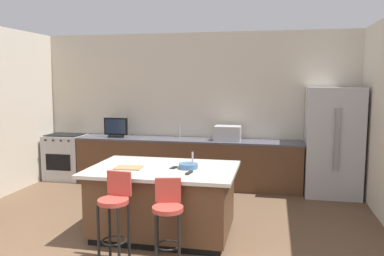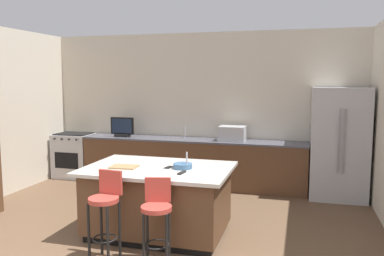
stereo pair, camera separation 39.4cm
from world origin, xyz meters
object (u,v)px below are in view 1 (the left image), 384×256
Objects in this scene: bar_stool_right at (168,215)px; cutting_board at (129,168)px; cell_phone at (174,168)px; tv_monitor at (116,128)px; kitchen_island at (163,201)px; range_oven at (66,157)px; refrigerator at (333,142)px; bar_stool_left at (115,209)px; microwave at (228,133)px; tv_remote at (189,173)px; fruit_bowl at (188,166)px.

bar_stool_right is 1.03m from cutting_board.
tv_monitor is at bearing 137.00° from cell_phone.
kitchen_island is at bearing 96.01° from bar_stool_right.
range_oven is at bearing 150.33° from cell_phone.
refrigerator reaches higher than cell_phone.
microwave is at bearing 80.46° from bar_stool_left.
microwave is 1.40× the size of cutting_board.
kitchen_island is 0.86m from bar_stool_right.
tv_monitor is at bearing 115.96° from cutting_board.
cutting_board is at bearing -47.42° from range_oven.
tv_remote is 0.83m from cutting_board.
bar_stool_right reaches higher than range_oven.
kitchen_island is 3.94× the size of microwave.
cell_phone is at bearing -134.21° from refrigerator.
fruit_bowl is at bearing 73.23° from bar_stool_right.
bar_stool_right is 3.92× the size of fruit_bowl.
range_oven is 5.46× the size of tv_remote.
tv_monitor reaches higher than kitchen_island.
refrigerator is 4.22m from bar_stool_left.
bar_stool_left is at bearing -53.14° from range_oven.
cutting_board is at bearing 123.12° from bar_stool_right.
bar_stool_left is at bearing -110.06° from kitchen_island.
range_oven is 1.95× the size of tv_monitor.
refrigerator is 3.98× the size of microwave.
bar_stool_right is (-0.27, -3.23, -0.48)m from microwave.
bar_stool_right is at bearing -93.52° from fruit_bowl.
tv_monitor reaches higher than range_oven.
bar_stool_right is 0.66m from tv_remote.
range_oven is 3.83× the size of fruit_bowl.
range_oven is 1.93× the size of microwave.
microwave is at bearing 1.35° from tv_monitor.
kitchen_island is 1.99× the size of bar_stool_right.
tv_monitor reaches higher than tv_remote.
tv_remote is at bearing 45.49° from bar_stool_left.
fruit_bowl is at bearing -131.69° from refrigerator.
cutting_board is at bearing -168.83° from fruit_bowl.
tv_monitor reaches higher than bar_stool_right.
bar_stool_left is at bearing -126.71° from fruit_bowl.
fruit_bowl is 0.27m from tv_remote.
bar_stool_left is 5.95× the size of tv_remote.
microwave is at bearing 84.73° from fruit_bowl.
microwave is 2.82× the size of tv_remote.
tv_remote is (0.40, -0.25, 0.45)m from kitchen_island.
microwave is at bearing 95.47° from tv_remote.
tv_monitor reaches higher than cutting_board.
fruit_bowl is at bearing 58.58° from bar_stool_left.
cell_phone is 0.44× the size of cutting_board.
cutting_board reaches higher than cell_phone.
range_oven reaches higher than cutting_board.
range_oven is 3.38m from microwave.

